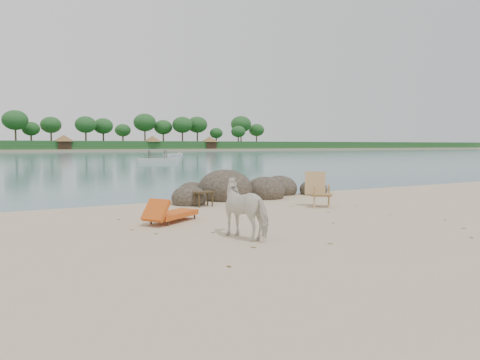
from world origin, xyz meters
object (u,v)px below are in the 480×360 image
object	(u,v)px
boulders	(242,191)
side_table	(203,200)
lounge_chair	(173,212)
deck_chair	(322,190)
cow	(248,209)

from	to	relation	value
boulders	side_table	size ratio (longest dim) A/B	11.14
lounge_chair	deck_chair	world-z (taller)	deck_chair
side_table	deck_chair	world-z (taller)	deck_chair
cow	side_table	xyz separation A→B (m)	(1.31, 4.81, -0.37)
side_table	lounge_chair	distance (m)	2.89
boulders	deck_chair	distance (m)	3.47
lounge_chair	deck_chair	bearing A→B (deg)	-29.57
boulders	side_table	world-z (taller)	boulders
cow	lounge_chair	distance (m)	2.69
boulders	cow	distance (m)	7.18
cow	deck_chair	world-z (taller)	cow
lounge_chair	side_table	bearing A→B (deg)	16.55
boulders	lounge_chair	distance (m)	5.48
boulders	side_table	distance (m)	2.65
lounge_chair	deck_chair	size ratio (longest dim) A/B	1.65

